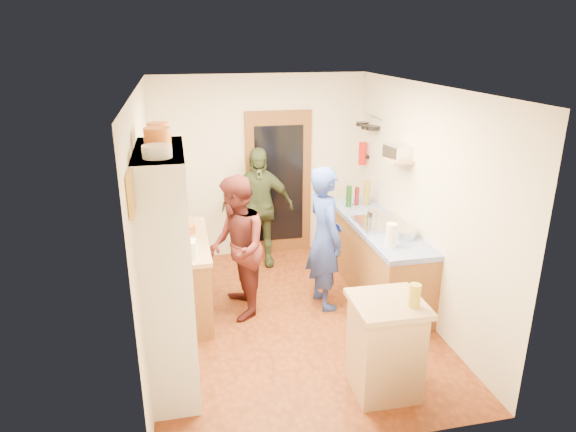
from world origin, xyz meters
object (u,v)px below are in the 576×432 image
object	(u,v)px
right_counter_base	(375,258)
person_back	(259,207)
hutch_body	(169,271)
person_hob	(328,239)
person_left	(239,246)
island_base	(385,349)

from	to	relation	value
right_counter_base	person_back	distance (m)	1.75
hutch_body	person_back	distance (m)	2.67
right_counter_base	person_back	world-z (taller)	person_back
hutch_body	person_hob	distance (m)	2.08
person_back	right_counter_base	bearing A→B (deg)	-35.47
hutch_body	person_hob	bearing A→B (deg)	30.05
person_left	island_base	bearing A→B (deg)	31.83
person_back	island_base	bearing A→B (deg)	-73.78
person_back	person_hob	bearing A→B (deg)	-62.03
hutch_body	island_base	bearing A→B (deg)	-18.10
person_back	hutch_body	bearing A→B (deg)	-112.72
right_counter_base	island_base	xyz separation A→B (m)	(-0.66, -1.90, 0.01)
person_hob	person_left	bearing A→B (deg)	78.30
person_left	person_back	bearing A→B (deg)	160.28
hutch_body	person_back	size ratio (longest dim) A/B	1.31
island_base	right_counter_base	bearing A→B (deg)	70.88
right_counter_base	person_left	size ratio (longest dim) A/B	1.33
hutch_body	person_back	xyz separation A→B (m)	(1.19, 2.37, -0.26)
hutch_body	right_counter_base	distance (m)	2.90
person_hob	person_back	size ratio (longest dim) A/B	1.02
right_counter_base	person_hob	world-z (taller)	person_hob
island_base	person_back	world-z (taller)	person_back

